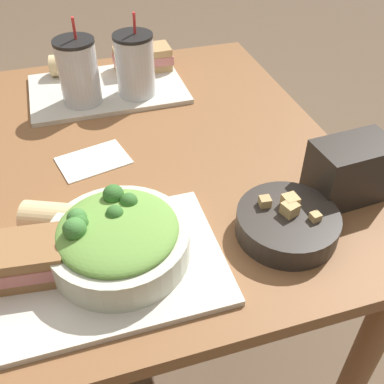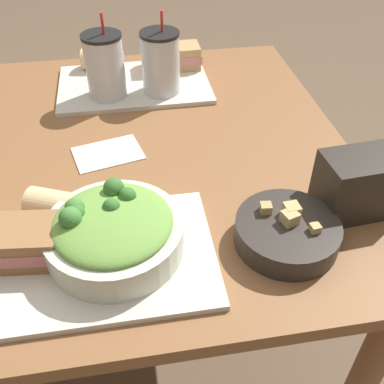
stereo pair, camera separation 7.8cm
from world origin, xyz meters
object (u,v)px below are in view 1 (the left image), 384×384
baguette_near (59,219)px  sandwich_far (143,59)px  chip_bag (350,171)px  napkin_folded (93,161)px  soup_bowl (287,222)px  drink_cup_dark (79,74)px  sandwich_near (17,260)px  drink_cup_red (135,67)px  baguette_far (72,65)px  salad_bowl (118,238)px

baguette_near → sandwich_far: sandwich_far is taller
chip_bag → sandwich_far: bearing=108.1°
baguette_near → napkin_folded: (0.08, 0.21, -0.04)m
soup_bowl → drink_cup_dark: bearing=117.4°
sandwich_far → chip_bag: size_ratio=1.03×
napkin_folded → drink_cup_dark: bearing=87.9°
drink_cup_dark → sandwich_near: bearing=-106.6°
drink_cup_red → chip_bag: drink_cup_red is taller
sandwich_far → drink_cup_dark: drink_cup_dark is taller
baguette_far → chip_bag: size_ratio=0.78×
sandwich_near → baguette_near: size_ratio=1.22×
baguette_near → napkin_folded: 0.23m
soup_bowl → chip_bag: 0.17m
drink_cup_red → sandwich_near: bearing=-119.3°
sandwich_far → drink_cup_red: (-0.05, -0.14, 0.04)m
salad_bowl → drink_cup_dark: bearing=89.8°
sandwich_far → drink_cup_dark: size_ratio=0.76×
soup_bowl → sandwich_far: (-0.11, 0.71, 0.02)m
sandwich_far → drink_cup_red: size_ratio=0.77×
chip_bag → soup_bowl: bearing=-162.7°
salad_bowl → sandwich_far: salad_bowl is taller
salad_bowl → baguette_far: size_ratio=1.89×
sandwich_far → chip_bag: bearing=-67.5°
chip_bag → napkin_folded: 0.53m
salad_bowl → chip_bag: 0.45m
salad_bowl → sandwich_far: (0.19, 0.68, -0.01)m
baguette_near → sandwich_far: bearing=-1.2°
drink_cup_dark → drink_cup_red: (0.14, 0.00, -0.00)m
salad_bowl → baguette_near: (-0.09, 0.09, -0.01)m
drink_cup_red → baguette_near: bearing=-116.7°
soup_bowl → baguette_far: (-0.30, 0.73, 0.02)m
baguette_near → drink_cup_dark: 0.47m
soup_bowl → sandwich_far: bearing=98.7°
sandwich_near → drink_cup_red: 0.62m
baguette_near → sandwich_far: (0.28, 0.60, 0.00)m
drink_cup_dark → drink_cup_red: bearing=0.0°
sandwich_near → napkin_folded: 0.33m
drink_cup_dark → soup_bowl: bearing=-62.6°
napkin_folded → sandwich_far: bearing=63.1°
baguette_near → chip_bag: bearing=-71.3°
sandwich_near → salad_bowl: bearing=3.7°
sandwich_far → napkin_folded: 0.44m
salad_bowl → baguette_far: 0.71m
baguette_far → drink_cup_dark: 0.17m
napkin_folded → soup_bowl: bearing=-46.4°
sandwich_near → chip_bag: chip_bag is taller
soup_bowl → drink_cup_dark: 0.65m
sandwich_far → baguette_far: size_ratio=1.32×
soup_bowl → chip_bag: bearing=21.5°
drink_cup_dark → chip_bag: bearing=-48.4°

